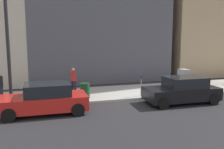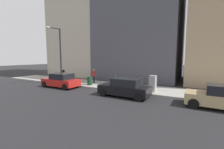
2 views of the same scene
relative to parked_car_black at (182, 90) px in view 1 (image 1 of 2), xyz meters
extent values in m
plane|color=#232326|center=(1.22, 1.64, -0.74)|extent=(120.00, 120.00, 0.00)
cube|color=#9E9B93|center=(3.22, 1.64, -0.66)|extent=(4.00, 36.00, 0.15)
cube|color=black|center=(0.00, 0.05, -0.17)|extent=(1.88, 4.23, 0.70)
cube|color=black|center=(0.00, -0.15, 0.48)|extent=(1.64, 2.23, 0.60)
cylinder|color=black|center=(-0.82, 1.62, -0.42)|extent=(0.23, 0.64, 0.64)
cylinder|color=black|center=(0.88, 1.59, -0.42)|extent=(0.23, 0.64, 0.64)
cylinder|color=black|center=(-0.88, -1.48, -0.42)|extent=(0.23, 0.64, 0.64)
cylinder|color=black|center=(0.82, -1.51, -0.42)|extent=(0.23, 0.64, 0.64)
cube|color=red|center=(0.13, 7.67, -0.17)|extent=(1.82, 4.21, 0.70)
cube|color=black|center=(0.13, 7.47, 0.48)|extent=(1.61, 2.21, 0.60)
cylinder|color=black|center=(-0.71, 9.23, -0.42)|extent=(0.22, 0.64, 0.64)
cylinder|color=black|center=(0.99, 9.22, -0.42)|extent=(0.22, 0.64, 0.64)
cylinder|color=black|center=(-0.73, 6.13, -0.42)|extent=(0.22, 0.64, 0.64)
cylinder|color=black|center=(0.97, 6.12, -0.42)|extent=(0.22, 0.64, 0.64)
cylinder|color=slate|center=(1.67, 1.84, -0.06)|extent=(0.07, 0.07, 1.05)
cube|color=#2D333D|center=(1.67, 1.84, 0.61)|extent=(0.14, 0.10, 0.30)
cube|color=#A8A399|center=(2.52, -1.66, -0.50)|extent=(0.83, 0.61, 0.18)
cube|color=#939399|center=(2.52, -1.66, 0.22)|extent=(0.75, 0.55, 1.25)
cylinder|color=black|center=(1.77, 9.35, 2.66)|extent=(0.18, 0.18, 6.50)
cylinder|color=#14381E|center=(2.12, 5.26, -0.14)|extent=(0.56, 0.56, 0.90)
cylinder|color=#1E1E2D|center=(3.66, 5.83, -0.18)|extent=(0.16, 0.16, 0.82)
cylinder|color=#1E1E2D|center=(3.49, 5.66, -0.18)|extent=(0.16, 0.16, 0.82)
cylinder|color=#A52323|center=(3.57, 5.75, 0.54)|extent=(0.36, 0.36, 0.62)
sphere|color=tan|center=(3.57, 5.75, 0.96)|extent=(0.22, 0.22, 0.22)
cylinder|color=#1E1E2D|center=(2.61, 9.92, -0.18)|extent=(0.16, 0.16, 0.82)
cylinder|color=black|center=(2.69, 10.01, 0.54)|extent=(0.36, 0.36, 0.62)
camera|label=1|loc=(-12.31, 7.79, 3.09)|focal=40.00mm
camera|label=2|loc=(-11.12, -5.00, 2.47)|focal=24.00mm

